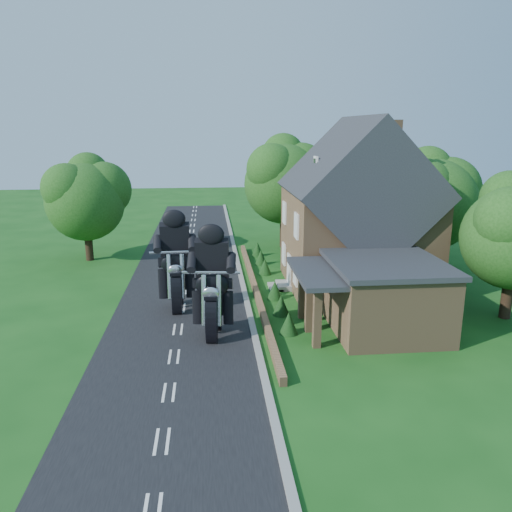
{
  "coord_description": "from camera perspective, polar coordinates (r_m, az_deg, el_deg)",
  "views": [
    {
      "loc": [
        1.62,
        -22.9,
        9.53
      ],
      "look_at": [
        4.14,
        3.17,
        2.8
      ],
      "focal_mm": 35.0,
      "sensor_mm": 36.0,
      "label": 1
    }
  ],
  "objects": [
    {
      "name": "shrub_b",
      "position": [
        26.26,
        2.89,
        -5.6
      ],
      "size": [
        0.9,
        0.9,
        1.1
      ],
      "primitive_type": "cone",
      "color": "#103310",
      "rests_on": "ground"
    },
    {
      "name": "tree_far_road",
      "position": [
        38.26,
        -18.4,
        6.64
      ],
      "size": [
        6.08,
        5.6,
        7.84
      ],
      "color": "black",
      "rests_on": "ground"
    },
    {
      "name": "shrub_c",
      "position": [
        28.6,
        2.16,
        -3.9
      ],
      "size": [
        0.9,
        0.9,
        1.1
      ],
      "primitive_type": "cone",
      "color": "#103310",
      "rests_on": "ground"
    },
    {
      "name": "shrub_a",
      "position": [
        23.95,
        3.76,
        -7.64
      ],
      "size": [
        0.9,
        0.9,
        1.1
      ],
      "primitive_type": "cone",
      "color": "#103310",
      "rests_on": "ground"
    },
    {
      "name": "shrub_d",
      "position": [
        33.34,
        1.02,
        -1.21
      ],
      "size": [
        0.9,
        0.9,
        1.1
      ],
      "primitive_type": "cone",
      "color": "#103310",
      "rests_on": "ground"
    },
    {
      "name": "garden_wall",
      "position": [
        29.54,
        -0.03,
        -4.0
      ],
      "size": [
        0.3,
        22.0,
        0.4
      ],
      "primitive_type": "cube",
      "color": "#8F6B48",
      "rests_on": "ground"
    },
    {
      "name": "house",
      "position": [
        30.67,
        11.42,
        4.39
      ],
      "size": [
        9.54,
        8.64,
        10.24
      ],
      "color": "#8F6B48",
      "rests_on": "ground"
    },
    {
      "name": "ground",
      "position": [
        24.86,
        -8.92,
        -8.32
      ],
      "size": [
        120.0,
        120.0,
        0.0
      ],
      "primitive_type": "plane",
      "color": "#144814",
      "rests_on": "ground"
    },
    {
      "name": "kerb",
      "position": [
        24.86,
        -0.42,
        -7.98
      ],
      "size": [
        0.3,
        80.0,
        0.12
      ],
      "primitive_type": "cube",
      "color": "gray",
      "rests_on": "ground"
    },
    {
      "name": "tree_behind_house",
      "position": [
        41.14,
        12.45,
        9.48
      ],
      "size": [
        7.81,
        7.2,
        10.08
      ],
      "color": "black",
      "rests_on": "ground"
    },
    {
      "name": "shrub_e",
      "position": [
        35.74,
        0.57,
        -0.14
      ],
      "size": [
        0.9,
        0.9,
        1.1
      ],
      "primitive_type": "cone",
      "color": "#103310",
      "rests_on": "ground"
    },
    {
      "name": "road",
      "position": [
        24.85,
        -8.92,
        -8.3
      ],
      "size": [
        7.0,
        80.0,
        0.02
      ],
      "primitive_type": "cube",
      "color": "black",
      "rests_on": "ground"
    },
    {
      "name": "motorcycle_lead",
      "position": [
        23.52,
        -4.88,
        -7.4
      ],
      "size": [
        0.65,
        1.79,
        1.63
      ],
      "primitive_type": null,
      "rotation": [
        0.0,
        0.0,
        3.02
      ],
      "color": "black",
      "rests_on": "ground"
    },
    {
      "name": "tree_house_right",
      "position": [
        35.19,
        19.95,
        6.47
      ],
      "size": [
        6.51,
        6.0,
        8.4
      ],
      "color": "black",
      "rests_on": "ground"
    },
    {
      "name": "motorcycle_follow",
      "position": [
        27.18,
        -8.99,
        -4.46
      ],
      "size": [
        0.49,
        1.78,
        1.64
      ],
      "primitive_type": null,
      "rotation": [
        0.0,
        0.0,
        3.17
      ],
      "color": "black",
      "rests_on": "ground"
    },
    {
      "name": "shrub_f",
      "position": [
        38.15,
        0.17,
        0.8
      ],
      "size": [
        0.9,
        0.9,
        1.1
      ],
      "primitive_type": "cone",
      "color": "#103310",
      "rests_on": "ground"
    },
    {
      "name": "tree_behind_left",
      "position": [
        40.73,
        3.8,
        9.04
      ],
      "size": [
        6.94,
        6.4,
        9.16
      ],
      "color": "black",
      "rests_on": "ground"
    },
    {
      "name": "annex",
      "position": [
        24.83,
        14.23,
        -4.26
      ],
      "size": [
        7.05,
        5.94,
        3.44
      ],
      "color": "#8F6B48",
      "rests_on": "ground"
    }
  ]
}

